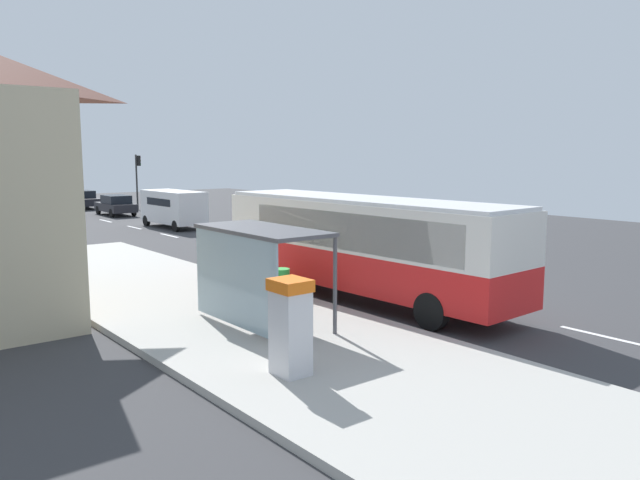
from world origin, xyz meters
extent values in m
cube|color=#38383A|center=(0.00, 14.00, -0.02)|extent=(56.00, 92.00, 0.04)
cube|color=#ADAAA3|center=(-6.40, 2.00, 0.09)|extent=(6.20, 30.00, 0.18)
cube|color=silver|center=(0.25, -6.00, 0.01)|extent=(0.16, 2.20, 0.01)
cube|color=silver|center=(0.25, -1.00, 0.01)|extent=(0.16, 2.20, 0.01)
cube|color=silver|center=(0.25, 4.00, 0.01)|extent=(0.16, 2.20, 0.01)
cube|color=silver|center=(0.25, 9.00, 0.01)|extent=(0.16, 2.20, 0.01)
cube|color=silver|center=(0.25, 14.00, 0.01)|extent=(0.16, 2.20, 0.01)
cube|color=silver|center=(0.25, 19.00, 0.01)|extent=(0.16, 2.20, 0.01)
cube|color=silver|center=(0.25, 24.00, 0.01)|extent=(0.16, 2.20, 0.01)
cube|color=silver|center=(0.25, 29.00, 0.01)|extent=(0.16, 2.20, 0.01)
cube|color=red|center=(-1.70, 0.82, 1.07)|extent=(2.93, 11.09, 1.15)
cube|color=silver|center=(-1.70, 0.82, 2.38)|extent=(2.93, 11.09, 1.45)
cube|color=silver|center=(-1.70, 0.82, 3.15)|extent=(2.80, 10.87, 0.12)
cube|color=black|center=(-1.91, 6.27, 2.30)|extent=(2.30, 0.21, 1.22)
cube|color=black|center=(-2.89, 0.27, 2.30)|extent=(0.42, 8.58, 1.10)
cylinder|color=black|center=(-2.98, 4.67, 0.50)|extent=(0.32, 1.01, 1.00)
cylinder|color=black|center=(-0.72, 4.76, 0.50)|extent=(0.32, 1.01, 1.00)
cylinder|color=black|center=(-2.68, -2.92, 0.50)|extent=(0.32, 1.01, 1.00)
cylinder|color=black|center=(-0.43, -2.83, 0.50)|extent=(0.32, 1.01, 1.00)
cube|color=white|center=(2.20, 22.44, 1.32)|extent=(2.14, 5.25, 1.96)
cube|color=black|center=(2.20, 22.44, 1.66)|extent=(2.13, 3.18, 0.44)
cylinder|color=black|center=(3.16, 20.46, 0.34)|extent=(0.24, 0.69, 0.68)
cylinder|color=black|center=(1.36, 20.41, 0.34)|extent=(0.24, 0.69, 0.68)
cylinder|color=black|center=(3.04, 24.46, 0.34)|extent=(0.24, 0.69, 0.68)
cylinder|color=black|center=(1.24, 24.41, 0.34)|extent=(0.24, 0.69, 0.68)
cube|color=black|center=(2.30, 39.96, 0.62)|extent=(1.84, 4.42, 0.60)
cube|color=black|center=(2.30, 40.16, 1.22)|extent=(1.61, 2.39, 0.60)
cylinder|color=black|center=(3.11, 38.46, 0.32)|extent=(0.21, 0.64, 0.64)
cylinder|color=black|center=(1.47, 38.47, 0.32)|extent=(0.21, 0.64, 0.64)
cylinder|color=black|center=(3.13, 41.46, 0.32)|extent=(0.21, 0.64, 0.64)
cylinder|color=black|center=(1.49, 41.47, 0.32)|extent=(0.21, 0.64, 0.64)
cube|color=black|center=(2.30, 32.53, 0.62)|extent=(1.90, 4.44, 0.60)
cube|color=black|center=(2.30, 32.33, 1.22)|extent=(1.64, 2.41, 0.60)
cylinder|color=black|center=(1.51, 34.05, 0.32)|extent=(0.21, 0.64, 0.64)
cylinder|color=black|center=(3.15, 34.01, 0.32)|extent=(0.21, 0.64, 0.64)
cylinder|color=black|center=(1.45, 31.05, 0.32)|extent=(0.21, 0.64, 0.64)
cylinder|color=black|center=(3.09, 31.02, 0.32)|extent=(0.21, 0.64, 0.64)
cube|color=silver|center=(-7.78, -3.71, 1.03)|extent=(0.60, 0.70, 1.70)
cube|color=orange|center=(-7.78, -3.71, 2.00)|extent=(0.66, 0.76, 0.24)
cube|color=black|center=(-7.47, -3.71, 1.30)|extent=(0.03, 0.36, 0.44)
cylinder|color=green|center=(-4.20, 1.70, 0.66)|extent=(0.52, 0.52, 0.95)
cylinder|color=orange|center=(-4.20, 2.40, 0.66)|extent=(0.52, 0.52, 0.95)
cylinder|color=red|center=(-4.20, 3.10, 0.66)|extent=(0.52, 0.52, 0.95)
cylinder|color=yellow|center=(-4.20, 3.80, 0.66)|extent=(0.52, 0.52, 0.95)
cylinder|color=#2D2D2D|center=(5.40, 35.87, 2.26)|extent=(0.14, 0.14, 4.53)
cube|color=black|center=(5.62, 35.87, 4.03)|extent=(0.24, 0.28, 0.84)
sphere|color=#360606|center=(5.74, 35.87, 4.31)|extent=(0.16, 0.16, 0.16)
sphere|color=#3C2C03|center=(5.74, 35.87, 4.03)|extent=(0.16, 0.16, 0.16)
sphere|color=green|center=(5.74, 35.87, 3.75)|extent=(0.16, 0.16, 0.16)
cylinder|color=#2D2D2D|center=(-3.20, 36.67, 2.63)|extent=(0.14, 0.14, 5.27)
cube|color=black|center=(-2.98, 36.67, 4.77)|extent=(0.24, 0.28, 0.84)
sphere|color=#360606|center=(-2.86, 36.67, 5.05)|extent=(0.16, 0.16, 0.16)
sphere|color=#F2B20C|center=(-2.86, 36.67, 4.77)|extent=(0.16, 0.16, 0.16)
sphere|color=black|center=(-2.86, 36.67, 4.49)|extent=(0.16, 0.16, 0.16)
cube|color=#4C4C51|center=(-6.10, -0.18, 2.63)|extent=(1.80, 4.00, 0.10)
cube|color=#8CA5B2|center=(-6.95, -0.18, 1.43)|extent=(0.06, 3.80, 2.30)
cylinder|color=#4C4C51|center=(-5.25, -2.08, 1.40)|extent=(0.10, 0.10, 2.44)
cylinder|color=#4C4C51|center=(-5.25, 1.72, 1.40)|extent=(0.10, 0.10, 2.44)
camera|label=1|loc=(-14.80, -13.42, 4.55)|focal=34.92mm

